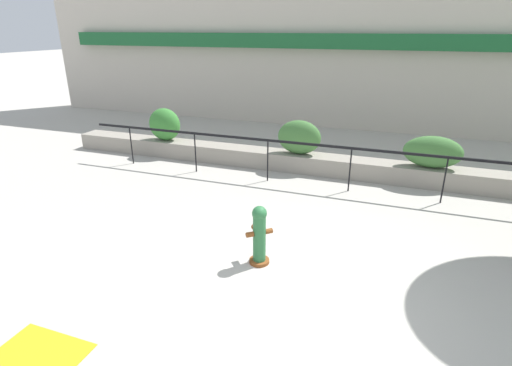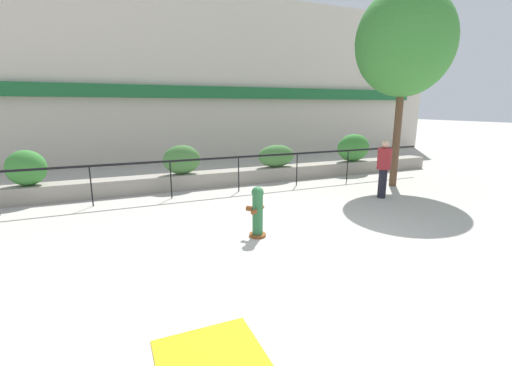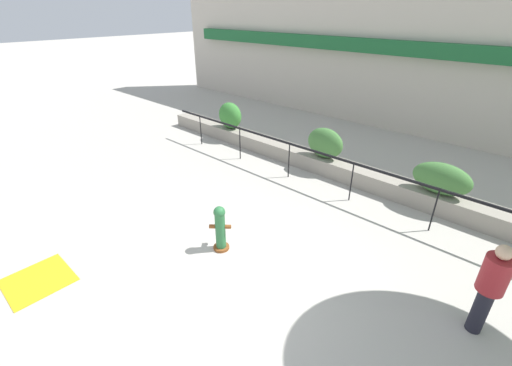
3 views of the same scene
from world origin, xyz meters
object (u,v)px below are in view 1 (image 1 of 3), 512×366
at_px(hedge_bush_0, 165,124).
at_px(hedge_bush_1, 299,137).
at_px(hedge_bush_2, 433,152).
at_px(fire_hydrant, 259,234).

relative_size(hedge_bush_0, hedge_bush_1, 0.84).
xyz_separation_m(hedge_bush_1, hedge_bush_2, (3.48, 0.00, -0.07)).
distance_m(hedge_bush_0, hedge_bush_1, 4.35).
relative_size(hedge_bush_1, fire_hydrant, 1.14).
relative_size(hedge_bush_1, hedge_bush_2, 0.85).
distance_m(hedge_bush_2, fire_hydrant, 5.76).
bearing_deg(fire_hydrant, hedge_bush_0, 134.74).
relative_size(hedge_bush_0, hedge_bush_2, 0.72).
bearing_deg(hedge_bush_0, fire_hydrant, -45.26).
distance_m(hedge_bush_0, fire_hydrant, 6.99).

